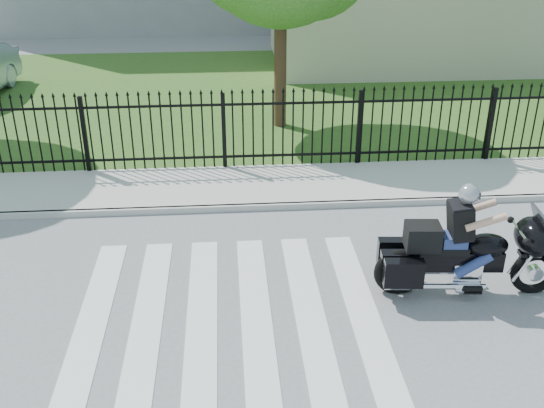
{
  "coord_description": "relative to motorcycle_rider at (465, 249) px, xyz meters",
  "views": [
    {
      "loc": [
        0.05,
        -7.23,
        5.64
      ],
      "look_at": [
        0.77,
        2.2,
        1.0
      ],
      "focal_mm": 42.0,
      "sensor_mm": 36.0,
      "label": 1
    }
  ],
  "objects": [
    {
      "name": "motorcycle_rider",
      "position": [
        0.0,
        0.0,
        0.0
      ],
      "size": [
        2.87,
        1.02,
        1.89
      ],
      "rotation": [
        0.0,
        0.0,
        -0.08
      ],
      "color": "black",
      "rests_on": "ground"
    },
    {
      "name": "grass_strip",
      "position": [
        -3.61,
        11.11,
        -0.77
      ],
      "size": [
        40.0,
        12.0,
        0.02
      ],
      "primitive_type": "cube",
      "color": "#2B521C",
      "rests_on": "ground"
    },
    {
      "name": "building_low",
      "position": [
        3.39,
        15.11,
        0.97
      ],
      "size": [
        10.0,
        6.0,
        3.5
      ],
      "primitive_type": "cube",
      "color": "beige",
      "rests_on": "ground"
    },
    {
      "name": "curb",
      "position": [
        -3.61,
        3.11,
        -0.72
      ],
      "size": [
        40.0,
        0.12,
        0.12
      ],
      "primitive_type": "cube",
      "color": "#ADAAA3",
      "rests_on": "ground"
    },
    {
      "name": "ground",
      "position": [
        -3.61,
        -0.89,
        -0.78
      ],
      "size": [
        120.0,
        120.0,
        0.0
      ],
      "primitive_type": "plane",
      "color": "slate",
      "rests_on": "ground"
    },
    {
      "name": "crosswalk",
      "position": [
        -3.61,
        -0.89,
        -0.77
      ],
      "size": [
        5.0,
        5.5,
        0.01
      ],
      "primitive_type": null,
      "color": "silver",
      "rests_on": "ground"
    },
    {
      "name": "iron_fence",
      "position": [
        -3.61,
        5.11,
        0.13
      ],
      "size": [
        26.0,
        0.04,
        1.8
      ],
      "color": "black",
      "rests_on": "ground"
    },
    {
      "name": "sidewalk",
      "position": [
        -3.61,
        4.11,
        -0.72
      ],
      "size": [
        40.0,
        2.0,
        0.12
      ],
      "primitive_type": "cube",
      "color": "#ADAAA3",
      "rests_on": "ground"
    }
  ]
}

